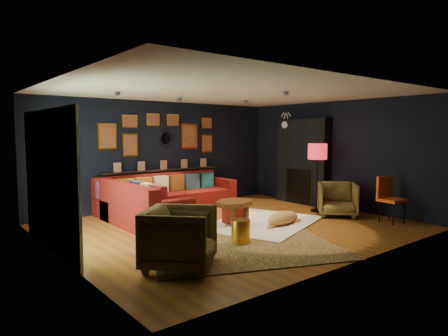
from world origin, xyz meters
TOP-DOWN VIEW (x-y plane):
  - floor at (0.00, 0.00)m, footprint 6.50×6.50m
  - room_walls at (0.00, 0.00)m, footprint 6.50×6.50m
  - sectional at (-0.61, 1.81)m, footprint 3.41×2.69m
  - ledge at (0.00, 2.68)m, footprint 3.20×0.12m
  - gallery_wall at (-0.01, 2.72)m, footprint 3.15×0.04m
  - sunburst_mirror at (0.10, 2.72)m, footprint 0.47×0.16m
  - fireplace at (3.09, 0.90)m, footprint 0.31×1.60m
  - deer_head at (3.14, 1.40)m, footprint 0.50×0.28m
  - sliding_door at (-3.22, 0.60)m, footprint 0.06×2.80m
  - ceiling_spots at (-0.00, 0.80)m, footprint 3.30×2.50m
  - shag_rug at (0.61, -0.20)m, footprint 2.90×2.52m
  - leopard_rug at (-0.80, -1.26)m, footprint 3.56×3.10m
  - coffee_table at (0.12, 0.09)m, footprint 1.07×0.93m
  - pouf at (0.20, 0.20)m, footprint 0.51×0.51m
  - armchair_left at (-2.11, -1.41)m, footprint 1.22×1.22m
  - armchair_right at (2.45, -0.66)m, footprint 1.09×1.09m
  - gold_stool at (-0.66, -1.00)m, footprint 0.32×0.32m
  - orange_chair at (2.76, -1.68)m, footprint 0.50×0.50m
  - floor_lamp at (2.50, -0.05)m, footprint 0.44×0.44m
  - dog at (0.82, -0.55)m, footprint 1.25×0.77m

SIDE VIEW (x-z plane):
  - floor at x=0.00m, z-range 0.00..0.00m
  - leopard_rug at x=-0.80m, z-range 0.00..0.02m
  - shag_rug at x=0.61m, z-range 0.00..0.03m
  - gold_stool at x=-0.66m, z-range 0.00..0.40m
  - pouf at x=0.20m, z-range 0.03..0.37m
  - dog at x=0.82m, z-range 0.02..0.39m
  - sectional at x=-0.61m, z-range -0.11..0.75m
  - coffee_table at x=0.12m, z-range 0.17..0.62m
  - armchair_right at x=2.45m, z-range 0.00..0.82m
  - armchair_left at x=-2.11m, z-range 0.00..0.92m
  - orange_chair at x=2.76m, z-range 0.09..1.03m
  - ledge at x=0.00m, z-range 0.90..0.94m
  - fireplace at x=3.09m, z-range -0.08..2.12m
  - sliding_door at x=-3.22m, z-range 0.00..2.20m
  - floor_lamp at x=2.50m, z-range 0.54..2.13m
  - room_walls at x=0.00m, z-range -1.66..4.84m
  - sunburst_mirror at x=0.10m, z-range 1.46..1.93m
  - gallery_wall at x=-0.01m, z-range 1.30..2.32m
  - deer_head at x=3.14m, z-range 1.83..2.28m
  - ceiling_spots at x=0.00m, z-range 2.53..2.59m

